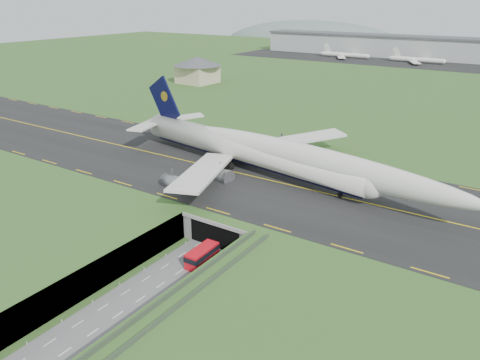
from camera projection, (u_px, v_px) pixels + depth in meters
The scene contains 10 objects.
ground at pixel (190, 266), 88.41m from camera, with size 900.00×900.00×0.00m, color #346327.
airfield_deck at pixel (189, 252), 87.32m from camera, with size 800.00×800.00×6.00m, color gray.
trench_road at pixel (163, 284), 82.56m from camera, with size 12.00×75.00×0.20m, color slate.
taxiway at pixel (276, 182), 111.80m from camera, with size 800.00×44.00×0.18m, color black.
tunnel_portal at pixel (239, 217), 100.17m from camera, with size 17.00×22.30×6.00m.
guideway at pixel (163, 316), 65.98m from camera, with size 3.00×53.00×7.05m.
jumbo_jet at pixel (267, 154), 114.27m from camera, with size 100.10×62.85×21.04m.
shuttle_tram at pixel (202, 256), 88.49m from camera, with size 3.13×7.73×3.12m.
service_building at pixel (197, 67), 238.07m from camera, with size 25.80×25.80×13.42m.
cargo_terminal at pixel (470, 50), 315.71m from camera, with size 320.00×67.00×15.60m.
Camera 1 is at (50.15, -58.42, 47.36)m, focal length 35.00 mm.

